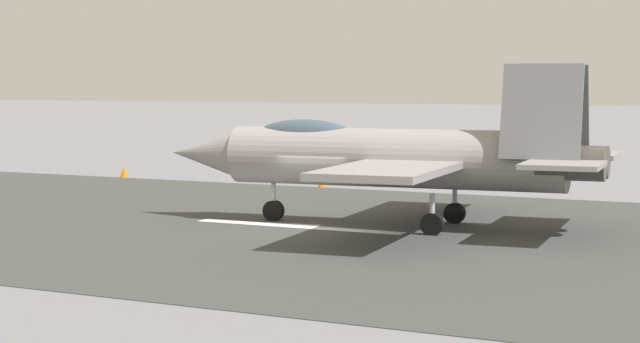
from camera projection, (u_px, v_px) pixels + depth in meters
The scene contains 5 objects.
ground_plane at pixel (308, 228), 37.54m from camera, with size 400.00×400.00×0.00m, color slate.
runway_strip at pixel (309, 228), 37.53m from camera, with size 240.00×26.00×0.02m.
fighter_jet at pixel (392, 156), 37.60m from camera, with size 16.53×14.67×5.70m.
marker_cone_mid at pixel (323, 181), 52.16m from camera, with size 0.44×0.44×0.55m, color orange.
marker_cone_far at pixel (124, 172), 57.48m from camera, with size 0.44×0.44×0.55m, color orange.
Camera 1 is at (-17.06, 33.11, 5.10)m, focal length 60.20 mm.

